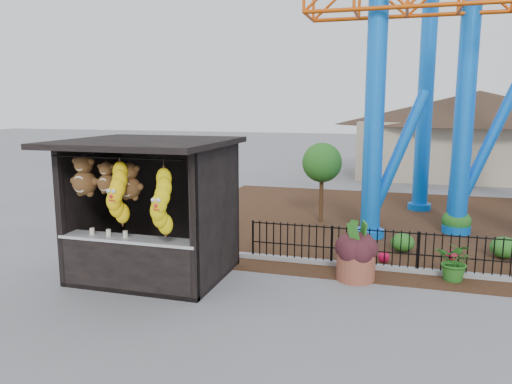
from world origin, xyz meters
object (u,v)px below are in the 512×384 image
(prize_booth, at_px, (147,212))
(potted_plant, at_px, (456,261))
(roller_coaster, at_px, (508,17))
(terracotta_planter, at_px, (356,266))

(prize_booth, bearing_deg, potted_plant, 15.26)
(prize_booth, height_order, roller_coaster, roller_coaster)
(terracotta_planter, height_order, potted_plant, potted_plant)
(potted_plant, bearing_deg, terracotta_planter, -141.06)
(terracotta_planter, bearing_deg, potted_plant, 13.95)
(roller_coaster, distance_m, terracotta_planter, 9.37)
(terracotta_planter, relative_size, potted_plant, 0.93)
(prize_booth, relative_size, potted_plant, 3.81)
(prize_booth, distance_m, potted_plant, 6.91)
(terracotta_planter, bearing_deg, roller_coaster, 58.84)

